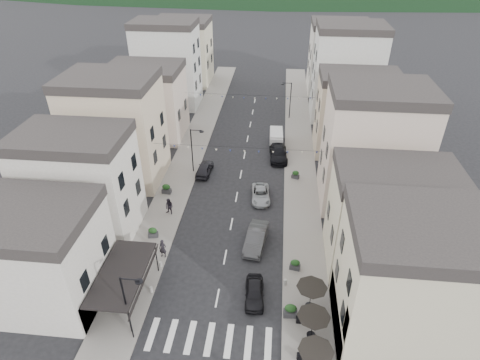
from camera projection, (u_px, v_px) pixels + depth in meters
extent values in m
cube|color=slate|center=(192.00, 149.00, 56.40)|extent=(4.00, 76.00, 0.12)
cube|color=slate|center=(299.00, 154.00, 55.11)|extent=(4.00, 76.00, 0.12)
cube|color=beige|center=(24.00, 259.00, 32.36)|extent=(12.00, 8.00, 8.00)
cube|color=beige|center=(413.00, 289.00, 28.41)|extent=(10.00, 8.00, 10.00)
cube|color=black|center=(122.00, 273.00, 32.11)|extent=(3.60, 7.50, 0.15)
cube|color=black|center=(144.00, 279.00, 32.23)|extent=(0.34, 7.50, 0.99)
cylinder|color=black|center=(131.00, 325.00, 29.90)|extent=(0.10, 0.10, 3.20)
cylinder|color=black|center=(157.00, 259.00, 35.76)|extent=(0.10, 0.10, 3.20)
cube|color=beige|center=(82.00, 188.00, 39.27)|extent=(10.00, 7.00, 10.00)
cube|color=#262323|center=(69.00, 137.00, 36.29)|extent=(10.20, 7.14, 1.00)
cube|color=#C0A790|center=(117.00, 133.00, 47.09)|extent=(10.00, 8.00, 12.00)
cube|color=#262323|center=(107.00, 79.00, 43.58)|extent=(10.20, 8.16, 1.00)
cube|color=#C3B19E|center=(148.00, 105.00, 57.81)|extent=(10.00, 8.00, 9.50)
cube|color=#262323|center=(143.00, 69.00, 54.97)|extent=(10.20, 8.16, 1.00)
cube|color=#B6B6B1|center=(168.00, 67.00, 66.90)|extent=(10.00, 7.00, 13.00)
cube|color=#262323|center=(163.00, 23.00, 63.12)|extent=(10.20, 7.14, 1.00)
cube|color=beige|center=(184.00, 54.00, 77.48)|extent=(10.00, 9.00, 11.00)
cube|color=#262323|center=(181.00, 21.00, 74.24)|extent=(10.20, 9.18, 1.00)
cube|color=beige|center=(388.00, 223.00, 35.38)|extent=(10.00, 7.00, 9.00)
cube|color=#262323|center=(400.00, 175.00, 32.67)|extent=(10.20, 7.14, 1.00)
cube|color=#C3B19E|center=(372.00, 152.00, 42.80)|extent=(10.00, 8.00, 12.50)
cube|color=#262323|center=(384.00, 91.00, 39.15)|extent=(10.20, 8.16, 1.00)
cube|color=#C0A790|center=(355.00, 117.00, 53.52)|extent=(10.00, 7.00, 10.00)
cube|color=#262323|center=(361.00, 77.00, 50.54)|extent=(10.20, 7.14, 1.00)
cube|color=#B6B6B1|center=(346.00, 76.00, 62.61)|extent=(10.00, 8.00, 13.50)
cube|color=#262323|center=(353.00, 27.00, 58.69)|extent=(10.20, 8.16, 1.00)
cube|color=beige|center=(337.00, 60.00, 73.19)|extent=(10.00, 9.00, 11.50)
cube|color=#262323|center=(342.00, 24.00, 69.81)|extent=(10.20, 9.18, 1.00)
cone|color=black|center=(316.00, 353.00, 27.07)|extent=(2.50, 2.50, 0.55)
cylinder|color=black|center=(312.00, 328.00, 30.01)|extent=(0.06, 0.06, 2.30)
cone|color=black|center=(313.00, 319.00, 29.42)|extent=(2.50, 2.50, 0.55)
cylinder|color=black|center=(311.00, 335.00, 30.43)|extent=(0.70, 0.70, 0.04)
cylinder|color=black|center=(310.00, 299.00, 32.35)|extent=(0.06, 0.06, 2.30)
cone|color=black|center=(312.00, 289.00, 31.76)|extent=(2.50, 2.50, 0.55)
cylinder|color=black|center=(309.00, 305.00, 32.78)|extent=(0.70, 0.70, 0.04)
cylinder|color=black|center=(126.00, 306.00, 29.59)|extent=(0.14, 0.14, 6.00)
cylinder|color=black|center=(130.00, 279.00, 27.96)|extent=(1.40, 0.10, 0.10)
cylinder|color=black|center=(139.00, 281.00, 27.98)|extent=(0.56, 0.56, 0.08)
cylinder|color=black|center=(192.00, 151.00, 49.67)|extent=(0.14, 0.14, 6.00)
cylinder|color=black|center=(196.00, 130.00, 48.04)|extent=(1.40, 0.10, 0.10)
cylinder|color=black|center=(202.00, 132.00, 48.07)|extent=(0.56, 0.56, 0.08)
cylinder|color=black|center=(290.00, 101.00, 63.68)|extent=(0.14, 0.14, 6.00)
cylinder|color=black|center=(287.00, 83.00, 62.18)|extent=(1.40, 0.10, 0.10)
cylinder|color=black|center=(283.00, 84.00, 62.31)|extent=(0.56, 0.56, 0.08)
cylinder|color=gray|center=(151.00, 289.00, 34.30)|extent=(0.26, 0.26, 0.60)
cylinder|color=gray|center=(161.00, 264.00, 36.81)|extent=(0.26, 0.26, 0.60)
cylinder|color=gray|center=(285.00, 282.00, 34.99)|extent=(0.26, 0.26, 0.60)
cylinder|color=black|center=(237.00, 147.00, 44.18)|extent=(19.00, 0.02, 0.02)
cone|color=beige|center=(160.00, 145.00, 45.02)|extent=(0.28, 0.28, 0.24)
cone|color=navy|center=(174.00, 146.00, 44.93)|extent=(0.28, 0.28, 0.24)
cone|color=beige|center=(188.00, 148.00, 44.84)|extent=(0.28, 0.28, 0.24)
cone|color=navy|center=(202.00, 149.00, 44.74)|extent=(0.28, 0.28, 0.24)
cone|color=beige|center=(216.00, 150.00, 44.63)|extent=(0.28, 0.28, 0.24)
cone|color=navy|center=(230.00, 151.00, 44.51)|extent=(0.28, 0.28, 0.24)
cone|color=beige|center=(244.00, 152.00, 44.37)|extent=(0.28, 0.28, 0.24)
cone|color=navy|center=(259.00, 152.00, 44.22)|extent=(0.28, 0.28, 0.24)
cone|color=beige|center=(273.00, 152.00, 44.06)|extent=(0.28, 0.28, 0.24)
cone|color=navy|center=(287.00, 153.00, 43.89)|extent=(0.28, 0.28, 0.24)
cone|color=beige|center=(302.00, 153.00, 43.71)|extent=(0.28, 0.28, 0.24)
cone|color=navy|center=(317.00, 153.00, 43.53)|extent=(0.28, 0.28, 0.24)
cylinder|color=black|center=(249.00, 95.00, 57.56)|extent=(19.00, 0.02, 0.02)
cone|color=beige|center=(190.00, 94.00, 58.41)|extent=(0.28, 0.28, 0.24)
cone|color=navy|center=(200.00, 95.00, 58.32)|extent=(0.28, 0.28, 0.24)
cone|color=beige|center=(211.00, 96.00, 58.23)|extent=(0.28, 0.28, 0.24)
cone|color=navy|center=(222.00, 97.00, 58.13)|extent=(0.28, 0.28, 0.24)
cone|color=beige|center=(233.00, 98.00, 58.02)|extent=(0.28, 0.28, 0.24)
cone|color=navy|center=(244.00, 98.00, 57.90)|extent=(0.28, 0.28, 0.24)
cone|color=beige|center=(255.00, 99.00, 57.76)|extent=(0.28, 0.28, 0.24)
cone|color=navy|center=(266.00, 99.00, 57.61)|extent=(0.28, 0.28, 0.24)
cone|color=beige|center=(277.00, 99.00, 57.45)|extent=(0.28, 0.28, 0.24)
cone|color=navy|center=(288.00, 99.00, 57.28)|extent=(0.28, 0.28, 0.24)
cone|color=beige|center=(299.00, 99.00, 57.10)|extent=(0.28, 0.28, 0.24)
cone|color=navy|center=(310.00, 99.00, 56.92)|extent=(0.28, 0.28, 0.24)
imported|color=black|center=(254.00, 292.00, 33.69)|extent=(1.82, 4.03, 1.34)
imported|color=#333436|center=(256.00, 238.00, 39.25)|extent=(2.40, 5.24, 1.67)
imported|color=#93979C|center=(261.00, 194.00, 45.94)|extent=(2.46, 4.63, 1.24)
imported|color=black|center=(278.00, 153.00, 53.90)|extent=(2.71, 5.78, 1.63)
imported|color=black|center=(204.00, 168.00, 50.59)|extent=(1.90, 4.29, 1.44)
cube|color=silver|center=(276.00, 138.00, 57.16)|extent=(1.95, 4.55, 1.87)
cube|color=silver|center=(277.00, 134.00, 56.16)|extent=(1.85, 3.06, 0.47)
cylinder|color=black|center=(271.00, 148.00, 56.11)|extent=(0.26, 0.66, 0.65)
cylinder|color=black|center=(281.00, 148.00, 56.04)|extent=(0.26, 0.66, 0.65)
cylinder|color=black|center=(271.00, 137.00, 58.94)|extent=(0.26, 0.66, 0.65)
cylinder|color=black|center=(281.00, 137.00, 58.86)|extent=(0.26, 0.66, 0.65)
imported|color=black|center=(163.00, 249.00, 37.61)|extent=(0.73, 0.51, 1.94)
imported|color=black|center=(169.00, 206.00, 43.22)|extent=(1.11, 0.97, 1.91)
cube|color=#2D2D30|center=(153.00, 235.00, 40.40)|extent=(1.09, 0.75, 0.50)
ellipsoid|color=black|center=(153.00, 230.00, 40.10)|extent=(0.87, 0.55, 0.63)
cube|color=#2D2D30|center=(167.00, 191.00, 46.94)|extent=(1.11, 0.69, 0.53)
ellipsoid|color=black|center=(166.00, 187.00, 46.62)|extent=(0.93, 0.59, 0.68)
cube|color=#2F2E31|center=(290.00, 313.00, 32.23)|extent=(1.14, 0.66, 0.56)
ellipsoid|color=black|center=(291.00, 308.00, 31.90)|extent=(0.98, 0.62, 0.71)
cube|color=#2D2D30|center=(295.00, 267.00, 36.63)|extent=(1.03, 0.69, 0.48)
ellipsoid|color=black|center=(295.00, 263.00, 36.34)|extent=(0.84, 0.54, 0.61)
cube|color=#303032|center=(295.00, 176.00, 49.69)|extent=(1.04, 0.79, 0.46)
ellipsoid|color=black|center=(296.00, 173.00, 49.42)|extent=(0.81, 0.52, 0.59)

